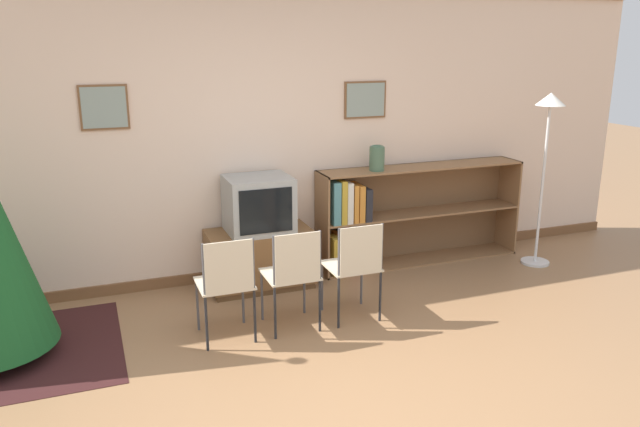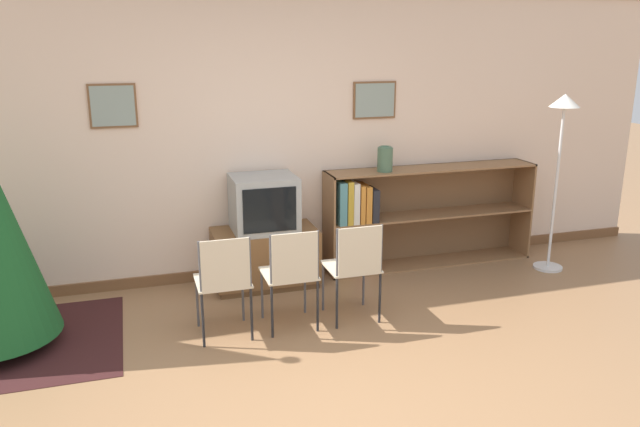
{
  "view_description": "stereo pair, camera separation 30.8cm",
  "coord_description": "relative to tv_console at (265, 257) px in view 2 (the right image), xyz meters",
  "views": [
    {
      "loc": [
        -1.44,
        -3.03,
        2.19
      ],
      "look_at": [
        0.24,
        1.35,
        0.88
      ],
      "focal_mm": 35.0,
      "sensor_mm": 36.0,
      "label": 1
    },
    {
      "loc": [
        -1.14,
        -3.13,
        2.19
      ],
      "look_at": [
        0.24,
        1.35,
        0.88
      ],
      "focal_mm": 35.0,
      "sensor_mm": 36.0,
      "label": 2
    }
  ],
  "objects": [
    {
      "name": "ground_plane",
      "position": [
        0.03,
        -2.17,
        -0.27
      ],
      "size": [
        24.0,
        24.0,
        0.0
      ],
      "primitive_type": "plane",
      "color": "#936B47"
    },
    {
      "name": "wall_back",
      "position": [
        0.03,
        0.32,
        1.09
      ],
      "size": [
        8.37,
        0.11,
        2.7
      ],
      "color": "beige",
      "rests_on": "ground_plane"
    },
    {
      "name": "tv_console",
      "position": [
        0.0,
        0.0,
        0.0
      ],
      "size": [
        0.94,
        0.5,
        0.53
      ],
      "color": "brown",
      "rests_on": "ground_plane"
    },
    {
      "name": "television",
      "position": [
        -0.0,
        -0.0,
        0.51
      ],
      "size": [
        0.57,
        0.49,
        0.5
      ],
      "color": "#9E9E99",
      "rests_on": "tv_console"
    },
    {
      "name": "folding_chair_left",
      "position": [
        -0.52,
        -0.97,
        0.21
      ],
      "size": [
        0.4,
        0.4,
        0.82
      ],
      "color": "beige",
      "rests_on": "ground_plane"
    },
    {
      "name": "folding_chair_center",
      "position": [
        0.0,
        -0.97,
        0.21
      ],
      "size": [
        0.4,
        0.4,
        0.82
      ],
      "color": "beige",
      "rests_on": "ground_plane"
    },
    {
      "name": "folding_chair_right",
      "position": [
        0.52,
        -0.97,
        0.21
      ],
      "size": [
        0.4,
        0.4,
        0.82
      ],
      "color": "beige",
      "rests_on": "ground_plane"
    },
    {
      "name": "bookshelf",
      "position": [
        1.33,
        0.09,
        0.22
      ],
      "size": [
        2.14,
        0.36,
        0.99
      ],
      "color": "olive",
      "rests_on": "ground_plane"
    },
    {
      "name": "vase",
      "position": [
        1.18,
        0.04,
        0.84
      ],
      "size": [
        0.15,
        0.15,
        0.24
      ],
      "color": "#47664C",
      "rests_on": "bookshelf"
    },
    {
      "name": "standing_lamp",
      "position": [
        2.77,
        -0.41,
        1.05
      ],
      "size": [
        0.28,
        0.28,
        1.71
      ],
      "color": "silver",
      "rests_on": "ground_plane"
    }
  ]
}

